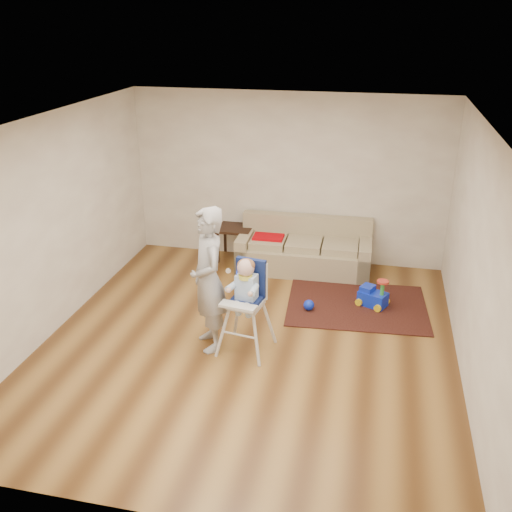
% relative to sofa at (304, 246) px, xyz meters
% --- Properties ---
extents(ground, '(5.50, 5.50, 0.00)m').
position_rel_sofa_xyz_m(ground, '(-0.35, -2.30, -0.40)').
color(ground, '#543316').
rests_on(ground, ground).
extents(room_envelope, '(5.04, 5.52, 2.72)m').
position_rel_sofa_xyz_m(room_envelope, '(-0.35, -1.77, 1.47)').
color(room_envelope, beige).
rests_on(room_envelope, ground).
extents(sofa, '(2.09, 0.89, 0.80)m').
position_rel_sofa_xyz_m(sofa, '(0.00, 0.00, 0.00)').
color(sofa, tan).
rests_on(sofa, ground).
extents(side_table, '(0.55, 0.55, 0.55)m').
position_rel_sofa_xyz_m(side_table, '(-1.16, 0.22, -0.12)').
color(side_table, black).
rests_on(side_table, ground).
extents(area_rug, '(2.01, 1.57, 0.02)m').
position_rel_sofa_xyz_m(area_rug, '(0.90, -1.05, -0.39)').
color(area_rug, black).
rests_on(area_rug, ground).
extents(ride_on_toy, '(0.46, 0.40, 0.41)m').
position_rel_sofa_xyz_m(ride_on_toy, '(1.12, -1.00, -0.18)').
color(ride_on_toy, '#102DDC').
rests_on(ride_on_toy, area_rug).
extents(toy_ball, '(0.15, 0.15, 0.15)m').
position_rel_sofa_xyz_m(toy_ball, '(0.27, -1.34, -0.31)').
color(toy_ball, '#102DDC').
rests_on(toy_ball, area_rug).
extents(high_chair, '(0.64, 0.64, 1.20)m').
position_rel_sofa_xyz_m(high_chair, '(-0.35, -2.46, 0.18)').
color(high_chair, silver).
rests_on(high_chair, ground).
extents(adult, '(0.70, 0.78, 1.78)m').
position_rel_sofa_xyz_m(adult, '(-0.80, -2.47, 0.49)').
color(adult, '#949496').
rests_on(adult, ground).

